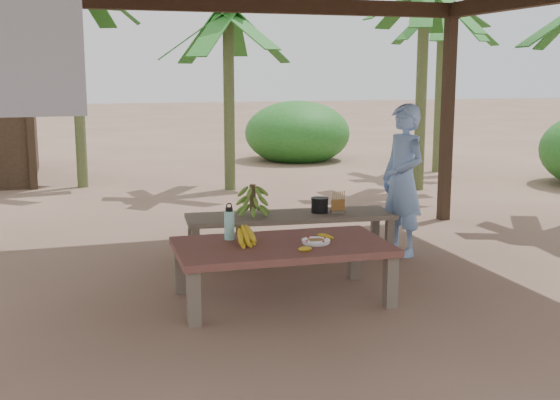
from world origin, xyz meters
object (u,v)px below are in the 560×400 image
object	(u,v)px
plate	(316,241)
bench	(291,219)
ripe_banana_bunch	(238,234)
woman	(403,180)
water_flask	(229,224)
work_table	(282,251)
cooking_pot	(320,205)

from	to	relation	value
plate	bench	bearing A→B (deg)	80.10
ripe_banana_bunch	woman	bearing A→B (deg)	26.91
woman	water_flask	bearing A→B (deg)	-77.93
ripe_banana_bunch	bench	bearing A→B (deg)	56.02
bench	woman	bearing A→B (deg)	-8.87
plate	water_flask	world-z (taller)	water_flask
water_flask	woman	distance (m)	2.25
plate	woman	xyz separation A→B (m)	(1.42, 1.19, 0.29)
plate	water_flask	size ratio (longest dim) A/B	0.75
work_table	bench	xyz separation A→B (m)	(0.53, 1.40, -0.04)
ripe_banana_bunch	water_flask	distance (m)	0.22
ripe_banana_bunch	plate	size ratio (longest dim) A/B	1.23
bench	water_flask	world-z (taller)	water_flask
work_table	cooking_pot	world-z (taller)	cooking_pot
plate	cooking_pot	size ratio (longest dim) A/B	1.34
ripe_banana_bunch	cooking_pot	world-z (taller)	ripe_banana_bunch
cooking_pot	ripe_banana_bunch	bearing A→B (deg)	-132.67
woman	work_table	bearing A→B (deg)	-66.49
plate	cooking_pot	xyz separation A→B (m)	(0.59, 1.48, 0.01)
water_flask	woman	size ratio (longest dim) A/B	0.20
work_table	water_flask	distance (m)	0.52
water_flask	woman	bearing A→B (deg)	21.71
ripe_banana_bunch	plate	distance (m)	0.66
bench	plate	bearing A→B (deg)	-94.53
work_table	plate	xyz separation A→B (m)	(0.27, -0.09, 0.08)
work_table	plate	distance (m)	0.30
bench	water_flask	xyz separation A→B (m)	(-0.93, -1.12, 0.24)
ripe_banana_bunch	woman	world-z (taller)	woman
ripe_banana_bunch	water_flask	size ratio (longest dim) A/B	0.92
ripe_banana_bunch	water_flask	world-z (taller)	water_flask
plate	work_table	bearing A→B (deg)	161.70
bench	plate	xyz separation A→B (m)	(-0.26, -1.49, 0.12)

